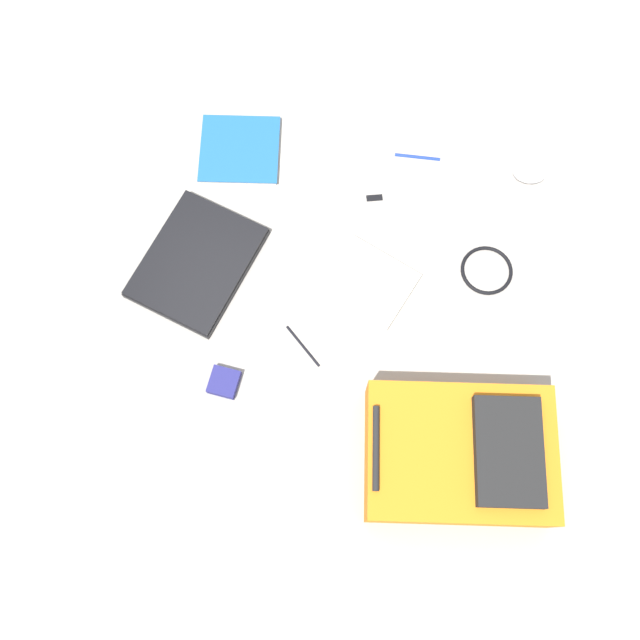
{
  "coord_description": "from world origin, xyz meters",
  "views": [
    {
      "loc": [
        -0.58,
        -0.07,
        1.82
      ],
      "look_at": [
        -0.02,
        0.03,
        0.02
      ],
      "focal_mm": 39.64,
      "sensor_mm": 36.0,
      "label": 1
    }
  ],
  "objects_px": {
    "backpack": "(461,454)",
    "pen_black": "(418,156)",
    "earbud_pouch": "(224,382)",
    "book_comic": "(368,282)",
    "pen_blue": "(303,346)",
    "usb_stick": "(374,198)",
    "book_red": "(240,150)",
    "cable_coil": "(487,270)",
    "laptop": "(197,262)",
    "computer_mouse": "(529,173)"
  },
  "relations": [
    {
      "from": "computer_mouse",
      "to": "earbud_pouch",
      "type": "xyz_separation_m",
      "value": [
        -0.75,
        0.73,
        -0.01
      ]
    },
    {
      "from": "book_red",
      "to": "pen_blue",
      "type": "distance_m",
      "value": 0.62
    },
    {
      "from": "laptop",
      "to": "cable_coil",
      "type": "height_order",
      "value": "laptop"
    },
    {
      "from": "computer_mouse",
      "to": "pen_blue",
      "type": "xyz_separation_m",
      "value": [
        -0.61,
        0.54,
        -0.02
      ]
    },
    {
      "from": "pen_black",
      "to": "earbud_pouch",
      "type": "relative_size",
      "value": 1.79
    },
    {
      "from": "pen_blue",
      "to": "earbud_pouch",
      "type": "relative_size",
      "value": 1.9
    },
    {
      "from": "book_comic",
      "to": "computer_mouse",
      "type": "distance_m",
      "value": 0.57
    },
    {
      "from": "book_red",
      "to": "cable_coil",
      "type": "bearing_deg",
      "value": -108.3
    },
    {
      "from": "pen_blue",
      "to": "book_red",
      "type": "bearing_deg",
      "value": 27.8
    },
    {
      "from": "pen_black",
      "to": "usb_stick",
      "type": "bearing_deg",
      "value": 146.02
    },
    {
      "from": "backpack",
      "to": "pen_black",
      "type": "bearing_deg",
      "value": 14.12
    },
    {
      "from": "laptop",
      "to": "earbud_pouch",
      "type": "height_order",
      "value": "laptop"
    },
    {
      "from": "laptop",
      "to": "pen_black",
      "type": "bearing_deg",
      "value": -51.51
    },
    {
      "from": "computer_mouse",
      "to": "pen_black",
      "type": "relative_size",
      "value": 0.71
    },
    {
      "from": "laptop",
      "to": "cable_coil",
      "type": "xyz_separation_m",
      "value": [
        0.12,
        -0.79,
        -0.01
      ]
    },
    {
      "from": "backpack",
      "to": "pen_black",
      "type": "height_order",
      "value": "backpack"
    },
    {
      "from": "cable_coil",
      "to": "pen_black",
      "type": "distance_m",
      "value": 0.4
    },
    {
      "from": "book_red",
      "to": "book_comic",
      "type": "xyz_separation_m",
      "value": [
        -0.34,
        -0.43,
        0.0
      ]
    },
    {
      "from": "cable_coil",
      "to": "usb_stick",
      "type": "height_order",
      "value": "cable_coil"
    },
    {
      "from": "book_comic",
      "to": "pen_black",
      "type": "height_order",
      "value": "book_comic"
    },
    {
      "from": "backpack",
      "to": "pen_blue",
      "type": "relative_size",
      "value": 3.53
    },
    {
      "from": "book_red",
      "to": "usb_stick",
      "type": "height_order",
      "value": "book_red"
    },
    {
      "from": "book_red",
      "to": "earbud_pouch",
      "type": "bearing_deg",
      "value": -171.31
    },
    {
      "from": "book_comic",
      "to": "earbud_pouch",
      "type": "xyz_separation_m",
      "value": [
        -0.34,
        0.33,
        0.0
      ]
    },
    {
      "from": "cable_coil",
      "to": "pen_black",
      "type": "xyz_separation_m",
      "value": [
        0.32,
        0.24,
        -0.0
      ]
    },
    {
      "from": "backpack",
      "to": "laptop",
      "type": "height_order",
      "value": "backpack"
    },
    {
      "from": "laptop",
      "to": "book_comic",
      "type": "height_order",
      "value": "laptop"
    },
    {
      "from": "earbud_pouch",
      "to": "usb_stick",
      "type": "xyz_separation_m",
      "value": [
        0.6,
        -0.31,
        -0.01
      ]
    },
    {
      "from": "backpack",
      "to": "book_red",
      "type": "bearing_deg",
      "value": 43.28
    },
    {
      "from": "pen_black",
      "to": "book_red",
      "type": "bearing_deg",
      "value": 98.03
    },
    {
      "from": "book_red",
      "to": "pen_black",
      "type": "distance_m",
      "value": 0.52
    },
    {
      "from": "earbud_pouch",
      "to": "usb_stick",
      "type": "bearing_deg",
      "value": -26.87
    },
    {
      "from": "laptop",
      "to": "earbud_pouch",
      "type": "relative_size",
      "value": 5.6
    },
    {
      "from": "backpack",
      "to": "book_comic",
      "type": "distance_m",
      "value": 0.52
    },
    {
      "from": "pen_black",
      "to": "pen_blue",
      "type": "height_order",
      "value": "pen_black"
    },
    {
      "from": "book_red",
      "to": "pen_blue",
      "type": "xyz_separation_m",
      "value": [
        -0.55,
        -0.29,
        -0.01
      ]
    },
    {
      "from": "laptop",
      "to": "pen_blue",
      "type": "distance_m",
      "value": 0.38
    },
    {
      "from": "earbud_pouch",
      "to": "book_comic",
      "type": "bearing_deg",
      "value": -43.7
    },
    {
      "from": "laptop",
      "to": "pen_blue",
      "type": "bearing_deg",
      "value": -118.61
    },
    {
      "from": "book_red",
      "to": "usb_stick",
      "type": "relative_size",
      "value": 5.71
    },
    {
      "from": "earbud_pouch",
      "to": "usb_stick",
      "type": "relative_size",
      "value": 1.63
    },
    {
      "from": "book_comic",
      "to": "usb_stick",
      "type": "xyz_separation_m",
      "value": [
        0.26,
        0.02,
        -0.01
      ]
    },
    {
      "from": "backpack",
      "to": "pen_black",
      "type": "relative_size",
      "value": 3.76
    },
    {
      "from": "backpack",
      "to": "earbud_pouch",
      "type": "distance_m",
      "value": 0.63
    },
    {
      "from": "pen_blue",
      "to": "earbud_pouch",
      "type": "xyz_separation_m",
      "value": [
        -0.14,
        0.18,
        0.01
      ]
    },
    {
      "from": "pen_blue",
      "to": "usb_stick",
      "type": "xyz_separation_m",
      "value": [
        0.47,
        -0.12,
        0.0
      ]
    },
    {
      "from": "pen_blue",
      "to": "usb_stick",
      "type": "distance_m",
      "value": 0.48
    },
    {
      "from": "usb_stick",
      "to": "book_comic",
      "type": "bearing_deg",
      "value": -175.26
    },
    {
      "from": "computer_mouse",
      "to": "pen_black",
      "type": "xyz_separation_m",
      "value": [
        0.01,
        0.32,
        -0.02
      ]
    },
    {
      "from": "book_red",
      "to": "usb_stick",
      "type": "xyz_separation_m",
      "value": [
        -0.08,
        -0.41,
        -0.0
      ]
    }
  ]
}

